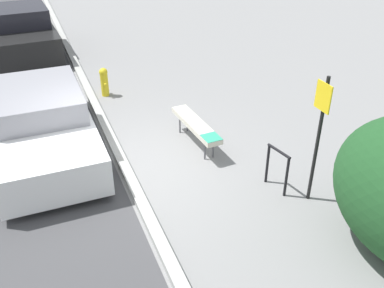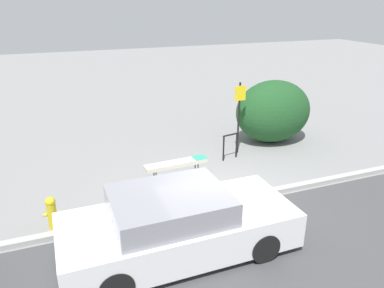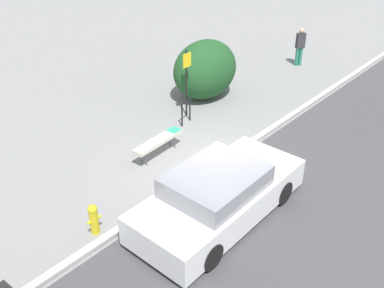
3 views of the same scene
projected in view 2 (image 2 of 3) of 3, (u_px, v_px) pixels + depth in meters
The scene contains 8 objects.
ground_plane at pixel (216, 205), 9.08m from camera, with size 60.00×60.00×0.00m, color gray.
curb at pixel (216, 203), 9.06m from camera, with size 60.00×0.20×0.13m.
bench at pixel (177, 164), 10.21m from camera, with size 1.78×0.45×0.54m.
bike_rack at pixel (230, 144), 11.51m from camera, with size 0.55×0.15×0.83m.
sign_post at pixel (239, 111), 11.68m from camera, with size 0.36×0.08×2.30m.
fire_hydrant at pixel (52, 212), 8.04m from camera, with size 0.36×0.22×0.77m.
shrub_hedge at pixel (273, 111), 12.79m from camera, with size 2.67×1.96×2.13m.
parked_car_near at pixel (177, 225), 7.21m from camera, with size 4.53×1.92×1.32m.
Camera 2 is at (-3.38, -7.17, 4.71)m, focal length 35.00 mm.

